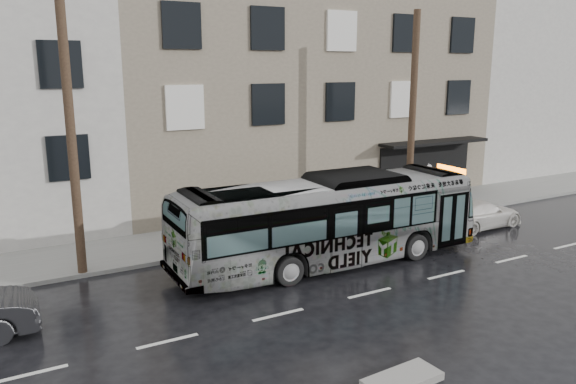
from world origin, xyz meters
name	(u,v)px	position (x,y,z in m)	size (l,w,h in m)	color
ground	(326,268)	(0.00, 0.00, 0.00)	(120.00, 120.00, 0.00)	black
sidewalk	(263,230)	(0.00, 4.90, 0.07)	(90.00, 3.60, 0.15)	gray
building_taupe	(279,90)	(5.00, 12.70, 5.50)	(20.00, 12.00, 11.00)	gray
building_filler	(512,78)	(24.00, 12.70, 6.00)	(18.00, 12.00, 12.00)	beige
utility_pole_front	(412,118)	(6.50, 3.30, 4.65)	(0.30, 0.30, 9.00)	#4A3625
utility_pole_rear	(71,137)	(-7.50, 3.30, 4.65)	(0.30, 0.30, 9.00)	#4A3625
sign_post	(427,189)	(7.60, 3.30, 1.35)	(0.06, 0.06, 2.40)	slate
bus	(329,221)	(0.33, 0.38, 1.58)	(2.65, 11.31, 3.15)	#B2B2B2
white_sedan	(479,214)	(8.51, 1.00, 0.60)	(1.69, 4.16, 1.21)	silver
slush_pile	(402,380)	(-2.45, -6.91, 0.09)	(1.80, 0.80, 0.18)	gray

